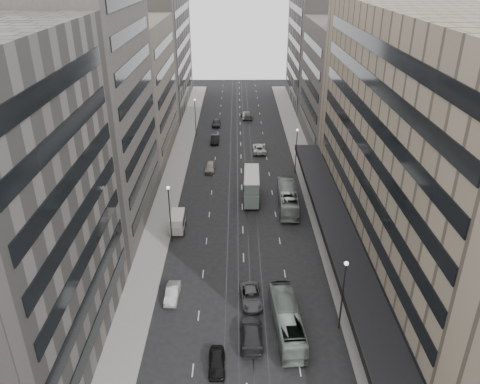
{
  "coord_description": "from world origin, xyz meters",
  "views": [
    {
      "loc": [
        -0.84,
        -42.26,
        34.12
      ],
      "look_at": [
        -0.39,
        16.04,
        5.47
      ],
      "focal_mm": 35.0,
      "sensor_mm": 36.0,
      "label": 1
    }
  ],
  "objects_px": {
    "sedan_2": "(251,297)",
    "double_decker": "(252,186)",
    "bus_far": "(288,198)",
    "panel_van": "(177,222)",
    "sedan_1": "(172,293)",
    "bus_near": "(287,320)",
    "sedan_0": "(217,362)"
  },
  "relations": [
    {
      "from": "sedan_2",
      "to": "double_decker",
      "type": "bearing_deg",
      "value": 83.2
    },
    {
      "from": "bus_far",
      "to": "panel_van",
      "type": "height_order",
      "value": "bus_far"
    },
    {
      "from": "sedan_1",
      "to": "bus_far",
      "type": "bearing_deg",
      "value": 56.99
    },
    {
      "from": "bus_near",
      "to": "bus_far",
      "type": "height_order",
      "value": "bus_far"
    },
    {
      "from": "panel_van",
      "to": "sedan_0",
      "type": "relative_size",
      "value": 1.08
    },
    {
      "from": "panel_van",
      "to": "sedan_0",
      "type": "distance_m",
      "value": 25.85
    },
    {
      "from": "sedan_0",
      "to": "sedan_1",
      "type": "xyz_separation_m",
      "value": [
        -5.39,
        10.17,
        0.01
      ]
    },
    {
      "from": "double_decker",
      "to": "sedan_1",
      "type": "relative_size",
      "value": 2.06
    },
    {
      "from": "bus_near",
      "to": "sedan_2",
      "type": "height_order",
      "value": "bus_near"
    },
    {
      "from": "bus_near",
      "to": "sedan_0",
      "type": "xyz_separation_m",
      "value": [
        -6.97,
        -4.78,
        -0.79
      ]
    },
    {
      "from": "sedan_1",
      "to": "sedan_0",
      "type": "bearing_deg",
      "value": -60.31
    },
    {
      "from": "bus_near",
      "to": "panel_van",
      "type": "distance_m",
      "value": 24.29
    },
    {
      "from": "bus_near",
      "to": "double_decker",
      "type": "relative_size",
      "value": 1.24
    },
    {
      "from": "sedan_2",
      "to": "panel_van",
      "type": "bearing_deg",
      "value": 117.47
    },
    {
      "from": "double_decker",
      "to": "panel_van",
      "type": "height_order",
      "value": "double_decker"
    },
    {
      "from": "double_decker",
      "to": "sedan_0",
      "type": "distance_m",
      "value": 34.88
    },
    {
      "from": "bus_near",
      "to": "double_decker",
      "type": "xyz_separation_m",
      "value": [
        -2.72,
        29.79,
        1.0
      ]
    },
    {
      "from": "sedan_1",
      "to": "sedan_2",
      "type": "distance_m",
      "value": 8.88
    },
    {
      "from": "bus_near",
      "to": "panel_van",
      "type": "xyz_separation_m",
      "value": [
        -13.42,
        20.25,
        0.0
      ]
    },
    {
      "from": "bus_far",
      "to": "double_decker",
      "type": "xyz_separation_m",
      "value": [
        -5.47,
        2.63,
        0.87
      ]
    },
    {
      "from": "sedan_2",
      "to": "sedan_0",
      "type": "bearing_deg",
      "value": -115.09
    },
    {
      "from": "bus_far",
      "to": "sedan_2",
      "type": "xyz_separation_m",
      "value": [
        -6.27,
        -22.49,
        -0.88
      ]
    },
    {
      "from": "bus_far",
      "to": "sedan_2",
      "type": "height_order",
      "value": "bus_far"
    },
    {
      "from": "double_decker",
      "to": "sedan_2",
      "type": "distance_m",
      "value": 25.2
    },
    {
      "from": "sedan_1",
      "to": "sedan_2",
      "type": "bearing_deg",
      "value": -2.89
    },
    {
      "from": "sedan_0",
      "to": "sedan_2",
      "type": "relative_size",
      "value": 0.78
    },
    {
      "from": "bus_far",
      "to": "double_decker",
      "type": "distance_m",
      "value": 6.14
    },
    {
      "from": "double_decker",
      "to": "sedan_1",
      "type": "bearing_deg",
      "value": -109.85
    },
    {
      "from": "bus_near",
      "to": "sedan_1",
      "type": "xyz_separation_m",
      "value": [
        -12.36,
        5.39,
        -0.78
      ]
    },
    {
      "from": "bus_far",
      "to": "bus_near",
      "type": "bearing_deg",
      "value": 85.96
    },
    {
      "from": "sedan_0",
      "to": "sedan_1",
      "type": "distance_m",
      "value": 11.51
    },
    {
      "from": "double_decker",
      "to": "panel_van",
      "type": "bearing_deg",
      "value": -136.55
    }
  ]
}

